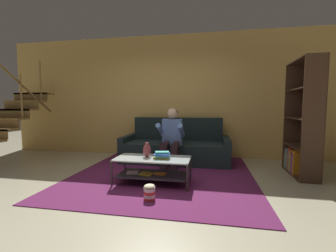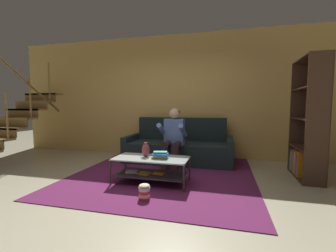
# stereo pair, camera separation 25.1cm
# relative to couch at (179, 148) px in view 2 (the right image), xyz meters

# --- Properties ---
(ground) EXTENTS (16.80, 16.80, 0.00)m
(ground) POSITION_rel_couch_xyz_m (-0.25, -1.84, -0.30)
(ground) COLOR #AEA88A
(back_partition) EXTENTS (8.40, 0.12, 2.90)m
(back_partition) POSITION_rel_couch_xyz_m (-0.25, 0.62, 1.15)
(back_partition) COLOR tan
(back_partition) RESTS_ON ground
(staircase_run) EXTENTS (0.92, 2.24, 2.46)m
(staircase_run) POSITION_rel_couch_xyz_m (-3.50, -0.95, 0.58)
(staircase_run) COLOR olive
(staircase_run) RESTS_ON ground
(couch) EXTENTS (2.28, 0.92, 0.95)m
(couch) POSITION_rel_couch_xyz_m (0.00, 0.00, 0.00)
(couch) COLOR black
(couch) RESTS_ON ground
(person_seated_center) EXTENTS (0.50, 0.58, 1.17)m
(person_seated_center) POSITION_rel_couch_xyz_m (-0.00, -0.55, 0.34)
(person_seated_center) COLOR #2D1E23
(person_seated_center) RESTS_ON ground
(coffee_table) EXTENTS (1.16, 0.56, 0.40)m
(coffee_table) POSITION_rel_couch_xyz_m (-0.15, -1.49, -0.04)
(coffee_table) COLOR #B6C2BC
(coffee_table) RESTS_ON ground
(area_rug) EXTENTS (3.07, 3.42, 0.01)m
(area_rug) POSITION_rel_couch_xyz_m (-0.07, -0.87, -0.30)
(area_rug) COLOR #5E1E4A
(area_rug) RESTS_ON ground
(vase) EXTENTS (0.13, 0.13, 0.23)m
(vase) POSITION_rel_couch_xyz_m (-0.24, -1.44, 0.21)
(vase) COLOR brown
(vase) RESTS_ON coffee_table
(book_stack) EXTENTS (0.26, 0.21, 0.10)m
(book_stack) POSITION_rel_couch_xyz_m (0.01, -1.49, 0.15)
(book_stack) COLOR gold
(book_stack) RESTS_ON coffee_table
(bookshelf) EXTENTS (0.35, 0.98, 1.99)m
(bookshelf) POSITION_rel_couch_xyz_m (2.34, -0.54, 0.45)
(bookshelf) COLOR #432D1F
(bookshelf) RESTS_ON ground
(popcorn_tub) EXTENTS (0.15, 0.15, 0.21)m
(popcorn_tub) POSITION_rel_couch_xyz_m (-0.02, -2.12, -0.20)
(popcorn_tub) COLOR red
(popcorn_tub) RESTS_ON ground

